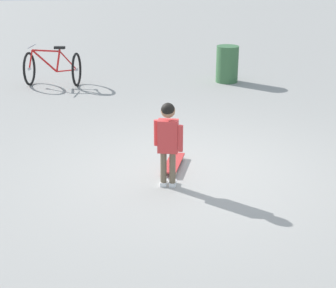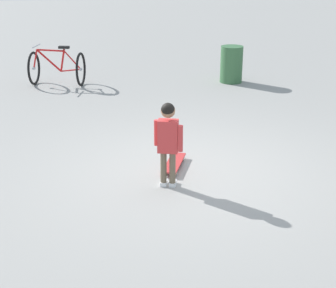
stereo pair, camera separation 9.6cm
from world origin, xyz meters
name	(u,v)px [view 1 (the left image)]	position (x,y,z in m)	size (l,w,h in m)	color
ground_plane	(193,171)	(0.00, 0.00, 0.00)	(50.00, 50.00, 0.00)	gray
child_person	(168,136)	(-0.35, -0.43, 0.66)	(0.33, 0.28, 1.06)	brown
skateboard	(173,163)	(-0.24, 0.14, 0.06)	(0.37, 0.72, 0.07)	#B22D2D
bicycle_near	(53,68)	(-2.45, 4.69, 0.38)	(1.16, 0.85, 0.85)	black
trash_bin	(227,64)	(1.29, 4.78, 0.39)	(0.48, 0.48, 0.79)	#38663D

